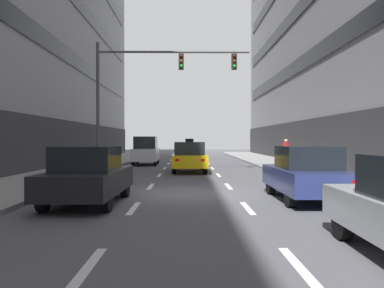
{
  "coord_description": "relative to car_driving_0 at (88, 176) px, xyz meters",
  "views": [
    {
      "loc": [
        -0.09,
        -13.8,
        1.82
      ],
      "look_at": [
        0.2,
        10.64,
        1.54
      ],
      "focal_mm": 38.4,
      "sensor_mm": 36.0,
      "label": 1
    }
  ],
  "objects": [
    {
      "name": "car_driving_0",
      "position": [
        0.0,
        0.0,
        0.0
      ],
      "size": [
        1.92,
        4.38,
        1.63
      ],
      "color": "black",
      "rests_on": "ground"
    },
    {
      "name": "lane_stripe_l2_s3",
      "position": [
        4.36,
        -0.7,
        -0.8
      ],
      "size": [
        0.16,
        2.0,
        0.01
      ],
      "primitive_type": "cube",
      "color": "silver",
      "rests_on": "ground"
    },
    {
      "name": "lane_stripe_l1_s2",
      "position": [
        1.36,
        -5.7,
        -0.8
      ],
      "size": [
        0.16,
        2.0,
        0.01
      ],
      "primitive_type": "cube",
      "color": "silver",
      "rests_on": "ground"
    },
    {
      "name": "ground_plane",
      "position": [
        2.86,
        2.3,
        -0.8
      ],
      "size": [
        120.0,
        120.0,
        0.0
      ],
      "primitive_type": "plane",
      "color": "#515156"
    },
    {
      "name": "lane_stripe_l1_s3",
      "position": [
        1.36,
        -0.7,
        -0.8
      ],
      "size": [
        0.16,
        2.0,
        0.01
      ],
      "primitive_type": "cube",
      "color": "silver",
      "rests_on": "ground"
    },
    {
      "name": "lane_stripe_l2_s2",
      "position": [
        4.36,
        -5.7,
        -0.8
      ],
      "size": [
        0.16,
        2.0,
        0.01
      ],
      "primitive_type": "cube",
      "color": "silver",
      "rests_on": "ground"
    },
    {
      "name": "lane_stripe_l1_s4",
      "position": [
        1.36,
        4.3,
        -0.8
      ],
      "size": [
        0.16,
        2.0,
        0.01
      ],
      "primitive_type": "cube",
      "color": "silver",
      "rests_on": "ground"
    },
    {
      "name": "lane_stripe_l2_s10",
      "position": [
        4.36,
        34.3,
        -0.8
      ],
      "size": [
        0.16,
        2.0,
        0.01
      ],
      "primitive_type": "cube",
      "color": "silver",
      "rests_on": "ground"
    },
    {
      "name": "lane_stripe_l1_s9",
      "position": [
        1.36,
        29.3,
        -0.8
      ],
      "size": [
        0.16,
        2.0,
        0.01
      ],
      "primitive_type": "cube",
      "color": "silver",
      "rests_on": "ground"
    },
    {
      "name": "lane_stripe_l2_s6",
      "position": [
        4.36,
        14.3,
        -0.8
      ],
      "size": [
        0.16,
        2.0,
        0.01
      ],
      "primitive_type": "cube",
      "color": "silver",
      "rests_on": "ground"
    },
    {
      "name": "car_parked_1",
      "position": [
        6.32,
        0.64,
        -0.01
      ],
      "size": [
        1.82,
        4.32,
        1.61
      ],
      "color": "black",
      "rests_on": "ground"
    },
    {
      "name": "lane_stripe_l1_s10",
      "position": [
        1.36,
        34.3,
        -0.8
      ],
      "size": [
        0.16,
        2.0,
        0.01
      ],
      "primitive_type": "cube",
      "color": "silver",
      "rests_on": "ground"
    },
    {
      "name": "lane_stripe_l2_s4",
      "position": [
        4.36,
        4.3,
        -0.8
      ],
      "size": [
        0.16,
        2.0,
        0.01
      ],
      "primitive_type": "cube",
      "color": "silver",
      "rests_on": "ground"
    },
    {
      "name": "lane_stripe_l2_s8",
      "position": [
        4.36,
        24.3,
        -0.8
      ],
      "size": [
        0.16,
        2.0,
        0.01
      ],
      "primitive_type": "cube",
      "color": "silver",
      "rests_on": "ground"
    },
    {
      "name": "lane_stripe_l2_s7",
      "position": [
        4.36,
        19.3,
        -0.8
      ],
      "size": [
        0.16,
        2.0,
        0.01
      ],
      "primitive_type": "cube",
      "color": "silver",
      "rests_on": "ground"
    },
    {
      "name": "lane_stripe_l1_s7",
      "position": [
        1.36,
        19.3,
        -0.8
      ],
      "size": [
        0.16,
        2.0,
        0.01
      ],
      "primitive_type": "cube",
      "color": "silver",
      "rests_on": "ground"
    },
    {
      "name": "pedestrian_0",
      "position": [
        9.52,
        16.42,
        0.33
      ],
      "size": [
        0.5,
        0.32,
        1.7
      ],
      "color": "black",
      "rests_on": "sidewalk_right"
    },
    {
      "name": "lane_stripe_l1_s5",
      "position": [
        1.36,
        9.3,
        -0.8
      ],
      "size": [
        0.16,
        2.0,
        0.01
      ],
      "primitive_type": "cube",
      "color": "silver",
      "rests_on": "ground"
    },
    {
      "name": "lane_stripe_l2_s5",
      "position": [
        4.36,
        9.3,
        -0.8
      ],
      "size": [
        0.16,
        2.0,
        0.01
      ],
      "primitive_type": "cube",
      "color": "silver",
      "rests_on": "ground"
    },
    {
      "name": "car_driving_2",
      "position": [
        -0.19,
        17.87,
        0.2
      ],
      "size": [
        1.78,
        4.18,
        2.02
      ],
      "color": "black",
      "rests_on": "ground"
    },
    {
      "name": "lane_stripe_l2_s9",
      "position": [
        4.36,
        29.3,
        -0.8
      ],
      "size": [
        0.16,
        2.0,
        0.01
      ],
      "primitive_type": "cube",
      "color": "silver",
      "rests_on": "ground"
    },
    {
      "name": "taxi_driving_1",
      "position": [
        2.89,
        11.25,
        0.02
      ],
      "size": [
        1.91,
        4.48,
        1.86
      ],
      "color": "black",
      "rests_on": "ground"
    },
    {
      "name": "lane_stripe_l1_s6",
      "position": [
        1.36,
        14.3,
        -0.8
      ],
      "size": [
        0.16,
        2.0,
        0.01
      ],
      "primitive_type": "cube",
      "color": "silver",
      "rests_on": "ground"
    },
    {
      "name": "lane_stripe_l1_s8",
      "position": [
        1.36,
        24.3,
        -0.8
      ],
      "size": [
        0.16,
        2.0,
        0.01
      ],
      "primitive_type": "cube",
      "color": "silver",
      "rests_on": "ground"
    },
    {
      "name": "sidewalk_right",
      "position": [
        9.27,
        2.3,
        -0.73
      ],
      "size": [
        3.8,
        80.0,
        0.14
      ],
      "primitive_type": "cube",
      "color": "gray",
      "rests_on": "ground"
    },
    {
      "name": "traffic_signal_0",
      "position": [
        0.7,
        10.64,
        4.21
      ],
      "size": [
        8.26,
        0.35,
        6.89
      ],
      "color": "#4C4C51",
      "rests_on": "sidewalk_left"
    }
  ]
}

